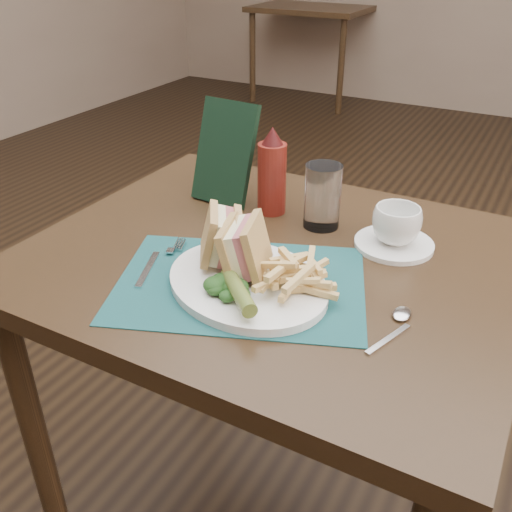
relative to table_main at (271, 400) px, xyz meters
The scene contains 18 objects.
floor 0.62m from the table_main, 90.00° to the left, with size 7.00×7.00×0.00m, color black.
wall_back 4.02m from the table_main, 90.00° to the left, with size 6.00×6.00×0.00m, color gray.
table_main is the anchor object (origin of this frame).
table_bg_left 4.08m from the table_main, 112.68° to the left, with size 0.90×0.75×0.75m, color black, non-canonical shape.
placemat 0.40m from the table_main, 90.23° to the right, with size 0.42×0.30×0.00m, color #164648.
plate 0.41m from the table_main, 82.91° to the right, with size 0.30×0.24×0.01m, color white, non-canonical shape.
sandwich_half_a 0.46m from the table_main, 123.01° to the right, with size 0.06×0.10×0.09m, color tan, non-canonical shape.
sandwich_half_b 0.46m from the table_main, 97.76° to the right, with size 0.06×0.10×0.09m, color tan, non-canonical shape.
kale_garnish 0.45m from the table_main, 85.59° to the right, with size 0.11×0.08×0.03m, color #183A15, non-canonical shape.
pickle_spear 0.46m from the table_main, 79.01° to the right, with size 0.02×0.02×0.12m, color #536727.
fries_pile 0.44m from the table_main, 51.13° to the right, with size 0.18×0.20×0.05m, color tan, non-canonical shape.
fork 0.44m from the table_main, 140.38° to the right, with size 0.03×0.17×0.01m, color silver, non-canonical shape.
spoon 0.48m from the table_main, 25.68° to the right, with size 0.03×0.15×0.01m, color silver, non-canonical shape.
saucer 0.44m from the table_main, 34.49° to the left, with size 0.15×0.15×0.01m, color white.
coffee_cup 0.48m from the table_main, 34.49° to the left, with size 0.09×0.09×0.07m, color white.
drinking_glass 0.46m from the table_main, 77.42° to the left, with size 0.07×0.07×0.13m, color silver.
ketchup_bottle 0.50m from the table_main, 119.04° to the left, with size 0.06×0.06×0.19m, color maroon, non-canonical shape.
check_presenter 0.55m from the table_main, 141.20° to the left, with size 0.14×0.01×0.22m, color black.
Camera 1 is at (0.42, -1.33, 1.28)m, focal length 40.00 mm.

